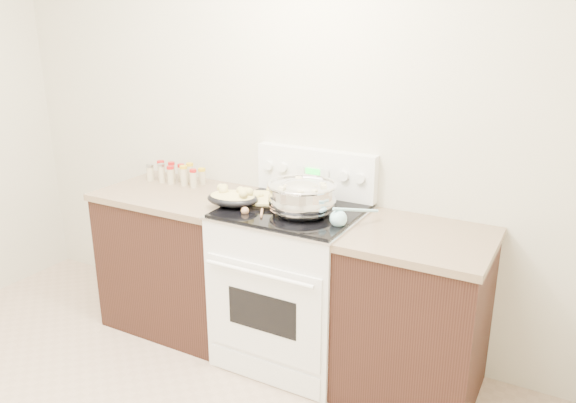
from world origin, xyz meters
The scene contains 10 objects.
room_shell centered at (0.00, 0.00, 1.70)m, with size 4.10×3.60×2.75m.
counter_left centered at (-0.48, 1.43, 0.46)m, with size 0.93×0.67×0.92m.
counter_right centered at (1.08, 1.43, 0.46)m, with size 0.73×0.67×0.92m.
kitchen_range centered at (0.35, 1.42, 0.49)m, with size 0.78×0.73×1.22m.
mixing_bowl centered at (0.43, 1.37, 1.03)m, with size 0.38×0.38×0.22m.
roasting_pan centered at (0.03, 1.30, 0.99)m, with size 0.33×0.25×0.11m.
baking_sheet centered at (0.26, 1.49, 0.96)m, with size 0.51×0.44×0.06m.
wooden_spoon centered at (0.18, 1.27, 0.95)m, with size 0.15×0.25×0.04m.
blue_ladle centered at (0.69, 1.32, 0.98)m, with size 0.19×0.27×0.11m.
spice_jars centered at (-0.61, 1.58, 0.98)m, with size 0.41×0.15×0.13m.
Camera 1 is at (1.75, -1.19, 1.97)m, focal length 35.00 mm.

